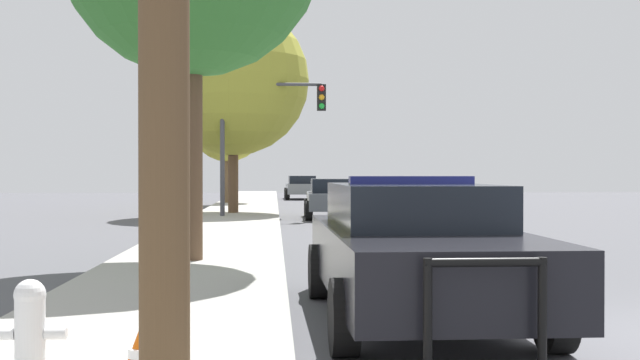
{
  "coord_description": "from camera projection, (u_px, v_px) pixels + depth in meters",
  "views": [
    {
      "loc": [
        -3.77,
        -7.68,
        1.64
      ],
      "look_at": [
        -2.16,
        20.46,
        1.35
      ],
      "focal_mm": 45.0,
      "sensor_mm": 36.0,
      "label": 1
    }
  ],
  "objects": [
    {
      "name": "traffic_cone",
      "position": [
        142.0,
        356.0,
        5.54
      ],
      "size": [
        0.35,
        0.35,
        0.46
      ],
      "color": "orange",
      "rests_on": "sidewalk_left"
    },
    {
      "name": "car_background_midblock",
      "position": [
        334.0,
        198.0,
        27.98
      ],
      "size": [
        2.07,
        4.05,
        1.39
      ],
      "rotation": [
        0.0,
        0.0,
        -0.02
      ],
      "color": "#474C51",
      "rests_on": "ground_plane"
    },
    {
      "name": "police_car",
      "position": [
        415.0,
        247.0,
        8.83
      ],
      "size": [
        2.2,
        5.47,
        1.59
      ],
      "rotation": [
        0.0,
        0.0,
        3.15
      ],
      "color": "black",
      "rests_on": "ground_plane"
    },
    {
      "name": "car_background_distant",
      "position": [
        302.0,
        187.0,
        47.75
      ],
      "size": [
        2.05,
        4.09,
        1.4
      ],
      "rotation": [
        0.0,
        0.0,
        0.02
      ],
      "color": "slate",
      "rests_on": "ground_plane"
    },
    {
      "name": "sidewalk_left",
      "position": [
        134.0,
        337.0,
        7.61
      ],
      "size": [
        3.0,
        110.0,
        0.13
      ],
      "color": "#A3A099",
      "rests_on": "ground_plane"
    },
    {
      "name": "tree_sidewalk_far",
      "position": [
        228.0,
        124.0,
        39.21
      ],
      "size": [
        3.7,
        3.7,
        5.7
      ],
      "color": "brown",
      "rests_on": "sidewalk_left"
    },
    {
      "name": "fire_hydrant",
      "position": [
        30.0,
        330.0,
        5.6
      ],
      "size": [
        0.5,
        0.22,
        0.76
      ],
      "color": "white",
      "rests_on": "sidewalk_left"
    },
    {
      "name": "traffic_light",
      "position": [
        266.0,
        119.0,
        27.4
      ],
      "size": [
        3.62,
        0.35,
        4.66
      ],
      "color": "#424247",
      "rests_on": "sidewalk_left"
    },
    {
      "name": "tree_sidewalk_mid",
      "position": [
        233.0,
        80.0,
        29.49
      ],
      "size": [
        5.59,
        5.59,
        7.7
      ],
      "color": "brown",
      "rests_on": "sidewalk_left"
    }
  ]
}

